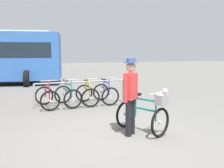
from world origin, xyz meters
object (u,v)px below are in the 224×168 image
Objects in this scene: person_with_featured_bike at (130,93)px; racked_bike_red at (47,97)px; featured_bicycle at (146,112)px; racked_bike_yellow at (87,94)px; racked_bike_blue at (105,93)px; racked_bike_teal at (68,96)px.

racked_bike_red is at bearing 112.96° from person_with_featured_bike.
person_with_featured_bike reaches higher than featured_bicycle.
racked_bike_yellow and racked_bike_blue have the same top height.
racked_bike_yellow is at bearing 97.43° from featured_bicycle.
featured_bicycle is at bearing -61.90° from racked_bike_red.
racked_bike_yellow is at bearing -179.31° from racked_bike_blue.
racked_bike_red is 0.68× the size of person_with_featured_bike.
racked_bike_teal is (0.70, 0.01, 0.00)m from racked_bike_red.
racked_bike_teal is at bearing -179.31° from racked_bike_yellow.
racked_bike_red is at bearing 118.10° from featured_bicycle.
racked_bike_blue is 3.51m from featured_bicycle.
person_with_featured_bike is at bearing -77.57° from racked_bike_teal.
racked_bike_teal is 0.95× the size of featured_bicycle.
racked_bike_teal is 1.07× the size of racked_bike_blue.
person_with_featured_bike is at bearing -67.04° from racked_bike_red.
featured_bicycle is (0.46, -3.49, 0.12)m from racked_bike_yellow.
person_with_featured_bike reaches higher than racked_bike_blue.
racked_bike_blue is at bearing 0.69° from racked_bike_yellow.
racked_bike_red is 0.93× the size of featured_bicycle.
person_with_featured_bike is at bearing 177.24° from featured_bicycle.
racked_bike_blue is 0.88× the size of featured_bicycle.
racked_bike_blue is 0.64× the size of person_with_featured_bike.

